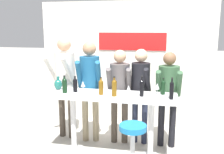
{
  "coord_description": "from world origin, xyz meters",
  "views": [
    {
      "loc": [
        0.73,
        -3.65,
        2.02
      ],
      "look_at": [
        0.0,
        0.08,
        1.26
      ],
      "focal_mm": 40.0,
      "sensor_mm": 36.0,
      "label": 1
    }
  ],
  "objects_px": {
    "wine_bottle_2": "(101,86)",
    "wine_bottle_3": "(172,90)",
    "wine_bottle_0": "(75,85)",
    "wine_glass_1": "(129,89)",
    "person_center_right": "(168,89)",
    "person_center": "(140,86)",
    "wine_bottle_6": "(114,87)",
    "wine_bottle_4": "(65,85)",
    "person_far_left": "(65,76)",
    "person_center_left": "(120,86)",
    "wine_glass_2": "(157,87)",
    "bar_stool": "(133,144)",
    "wine_bottle_1": "(163,87)",
    "decorative_vase": "(58,84)",
    "wine_glass_0": "(83,84)",
    "wine_bottle_5": "(142,87)",
    "tasting_table": "(111,105)",
    "person_left": "(90,80)"
  },
  "relations": [
    {
      "from": "wine_bottle_2",
      "to": "wine_bottle_3",
      "type": "height_order",
      "value": "wine_bottle_3"
    },
    {
      "from": "wine_bottle_0",
      "to": "wine_glass_1",
      "type": "xyz_separation_m",
      "value": [
        0.87,
        -0.13,
        0.01
      ]
    },
    {
      "from": "person_center_right",
      "to": "wine_bottle_0",
      "type": "relative_size",
      "value": 6.38
    },
    {
      "from": "person_center",
      "to": "wine_bottle_6",
      "type": "relative_size",
      "value": 5.56
    },
    {
      "from": "wine_bottle_4",
      "to": "person_center_right",
      "type": "bearing_deg",
      "value": 18.64
    },
    {
      "from": "person_far_left",
      "to": "person_center_left",
      "type": "relative_size",
      "value": 1.12
    },
    {
      "from": "person_center",
      "to": "wine_glass_2",
      "type": "relative_size",
      "value": 9.43
    },
    {
      "from": "bar_stool",
      "to": "wine_bottle_2",
      "type": "xyz_separation_m",
      "value": [
        -0.55,
        0.54,
        0.63
      ]
    },
    {
      "from": "person_far_left",
      "to": "wine_bottle_1",
      "type": "relative_size",
      "value": 7.18
    },
    {
      "from": "person_center",
      "to": "person_center_right",
      "type": "height_order",
      "value": "person_center"
    },
    {
      "from": "person_center",
      "to": "person_center_right",
      "type": "xyz_separation_m",
      "value": [
        0.47,
        -0.04,
        -0.03
      ]
    },
    {
      "from": "bar_stool",
      "to": "wine_glass_1",
      "type": "height_order",
      "value": "wine_glass_1"
    },
    {
      "from": "person_center_left",
      "to": "wine_glass_1",
      "type": "relative_size",
      "value": 9.34
    },
    {
      "from": "person_center_left",
      "to": "person_far_left",
      "type": "bearing_deg",
      "value": 172.51
    },
    {
      "from": "decorative_vase",
      "to": "wine_glass_0",
      "type": "bearing_deg",
      "value": -10.0
    },
    {
      "from": "wine_bottle_0",
      "to": "wine_bottle_2",
      "type": "distance_m",
      "value": 0.45
    },
    {
      "from": "wine_bottle_5",
      "to": "decorative_vase",
      "type": "distance_m",
      "value": 1.39
    },
    {
      "from": "person_center",
      "to": "wine_glass_0",
      "type": "bearing_deg",
      "value": -143.2
    },
    {
      "from": "tasting_table",
      "to": "person_center",
      "type": "height_order",
      "value": "person_center"
    },
    {
      "from": "person_center_left",
      "to": "wine_bottle_0",
      "type": "relative_size",
      "value": 6.46
    },
    {
      "from": "person_center",
      "to": "wine_bottle_5",
      "type": "xyz_separation_m",
      "value": [
        0.07,
        -0.56,
        0.11
      ]
    },
    {
      "from": "wine_bottle_3",
      "to": "decorative_vase",
      "type": "height_order",
      "value": "wine_bottle_3"
    },
    {
      "from": "person_center",
      "to": "wine_glass_0",
      "type": "relative_size",
      "value": 9.43
    },
    {
      "from": "wine_bottle_0",
      "to": "wine_bottle_6",
      "type": "xyz_separation_m",
      "value": [
        0.65,
        -0.13,
        0.02
      ]
    },
    {
      "from": "wine_bottle_2",
      "to": "wine_bottle_6",
      "type": "height_order",
      "value": "wine_bottle_6"
    },
    {
      "from": "wine_bottle_2",
      "to": "wine_bottle_1",
      "type": "bearing_deg",
      "value": 11.93
    },
    {
      "from": "person_center_right",
      "to": "person_far_left",
      "type": "bearing_deg",
      "value": -179.48
    },
    {
      "from": "wine_glass_2",
      "to": "wine_bottle_4",
      "type": "bearing_deg",
      "value": -173.34
    },
    {
      "from": "person_left",
      "to": "wine_bottle_1",
      "type": "distance_m",
      "value": 1.28
    },
    {
      "from": "person_center",
      "to": "wine_glass_2",
      "type": "bearing_deg",
      "value": -47.71
    },
    {
      "from": "person_center_right",
      "to": "wine_bottle_3",
      "type": "height_order",
      "value": "person_center_right"
    },
    {
      "from": "person_center",
      "to": "person_center_left",
      "type": "bearing_deg",
      "value": -164.04
    },
    {
      "from": "person_left",
      "to": "person_center_left",
      "type": "relative_size",
      "value": 1.08
    },
    {
      "from": "person_center",
      "to": "wine_bottle_3",
      "type": "xyz_separation_m",
      "value": [
        0.49,
        -0.63,
        0.11
      ]
    },
    {
      "from": "wine_bottle_0",
      "to": "wine_glass_2",
      "type": "height_order",
      "value": "wine_bottle_0"
    },
    {
      "from": "wine_bottle_1",
      "to": "tasting_table",
      "type": "bearing_deg",
      "value": -170.71
    },
    {
      "from": "person_center_left",
      "to": "person_center_right",
      "type": "relative_size",
      "value": 1.01
    },
    {
      "from": "wine_glass_0",
      "to": "person_far_left",
      "type": "bearing_deg",
      "value": 136.02
    },
    {
      "from": "bar_stool",
      "to": "wine_bottle_2",
      "type": "relative_size",
      "value": 2.85
    },
    {
      "from": "person_far_left",
      "to": "wine_bottle_0",
      "type": "height_order",
      "value": "person_far_left"
    },
    {
      "from": "bar_stool",
      "to": "wine_bottle_3",
      "type": "xyz_separation_m",
      "value": [
        0.49,
        0.49,
        0.64
      ]
    },
    {
      "from": "wine_bottle_3",
      "to": "wine_glass_0",
      "type": "bearing_deg",
      "value": 173.79
    },
    {
      "from": "person_left",
      "to": "wine_bottle_6",
      "type": "height_order",
      "value": "person_left"
    },
    {
      "from": "person_center_left",
      "to": "decorative_vase",
      "type": "distance_m",
      "value": 1.03
    },
    {
      "from": "wine_bottle_1",
      "to": "person_left",
      "type": "bearing_deg",
      "value": 166.61
    },
    {
      "from": "person_center_right",
      "to": "wine_bottle_6",
      "type": "xyz_separation_m",
      "value": [
        -0.8,
        -0.59,
        0.14
      ]
    },
    {
      "from": "wine_glass_1",
      "to": "tasting_table",
      "type": "bearing_deg",
      "value": 157.7
    },
    {
      "from": "person_center",
      "to": "decorative_vase",
      "type": "xyz_separation_m",
      "value": [
        -1.32,
        -0.4,
        0.06
      ]
    },
    {
      "from": "person_far_left",
      "to": "wine_bottle_3",
      "type": "xyz_separation_m",
      "value": [
        1.85,
        -0.62,
        -0.0
      ]
    },
    {
      "from": "wine_bottle_0",
      "to": "wine_bottle_4",
      "type": "xyz_separation_m",
      "value": [
        -0.14,
        -0.08,
        0.01
      ]
    }
  ]
}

